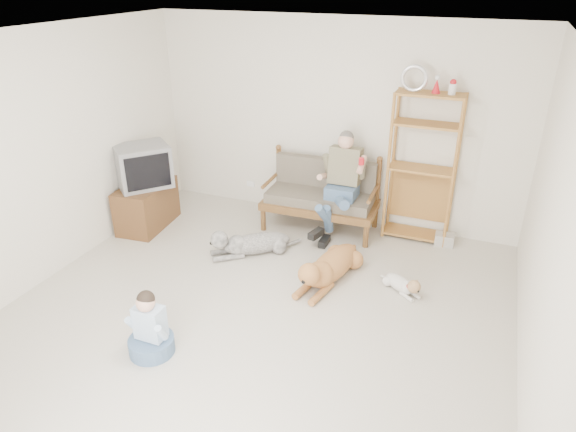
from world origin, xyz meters
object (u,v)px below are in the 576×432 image
at_px(golden_retriever, 328,267).
at_px(loveseat, 322,194).
at_px(tv_stand, 146,205).
at_px(etagere, 422,167).

bearing_deg(golden_retriever, loveseat, 123.71).
xyz_separation_m(loveseat, tv_stand, (-2.21, -0.86, -0.19)).
relative_size(loveseat, tv_stand, 1.62).
height_order(loveseat, etagere, etagere).
relative_size(etagere, golden_retriever, 1.59).
xyz_separation_m(tv_stand, golden_retriever, (2.72, -0.40, -0.13)).
xyz_separation_m(loveseat, etagere, (1.24, 0.18, 0.49)).
bearing_deg(etagere, tv_stand, -163.18).
distance_m(etagere, golden_retriever, 1.80).
bearing_deg(etagere, golden_retriever, -116.68).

